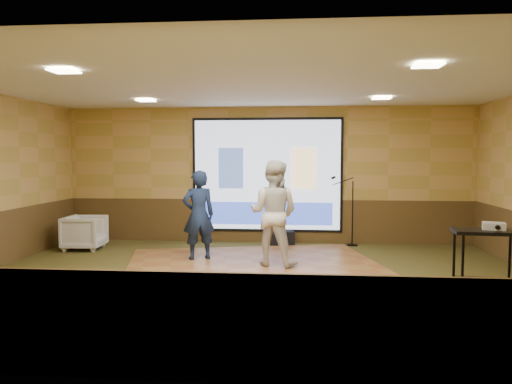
# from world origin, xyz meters

# --- Properties ---
(ground) EXTENTS (9.00, 9.00, 0.00)m
(ground) POSITION_xyz_m (0.00, 0.00, 0.00)
(ground) COLOR #343E1C
(ground) RESTS_ON ground
(room_shell) EXTENTS (9.04, 7.04, 3.02)m
(room_shell) POSITION_xyz_m (0.00, 0.00, 2.09)
(room_shell) COLOR tan
(room_shell) RESTS_ON ground
(wainscot_back) EXTENTS (9.00, 0.04, 0.95)m
(wainscot_back) POSITION_xyz_m (0.00, 3.48, 0.47)
(wainscot_back) COLOR #51381B
(wainscot_back) RESTS_ON ground
(wainscot_front) EXTENTS (9.00, 0.04, 0.95)m
(wainscot_front) POSITION_xyz_m (0.00, -3.48, 0.47)
(wainscot_front) COLOR #51381B
(wainscot_front) RESTS_ON ground
(projector_screen) EXTENTS (3.32, 0.06, 2.52)m
(projector_screen) POSITION_xyz_m (0.00, 3.44, 1.47)
(projector_screen) COLOR black
(projector_screen) RESTS_ON room_shell
(downlight_nw) EXTENTS (0.32, 0.32, 0.02)m
(downlight_nw) POSITION_xyz_m (-2.20, 1.80, 2.97)
(downlight_nw) COLOR beige
(downlight_nw) RESTS_ON room_shell
(downlight_ne) EXTENTS (0.32, 0.32, 0.02)m
(downlight_ne) POSITION_xyz_m (2.20, 1.80, 2.97)
(downlight_ne) COLOR beige
(downlight_ne) RESTS_ON room_shell
(downlight_sw) EXTENTS (0.32, 0.32, 0.02)m
(downlight_sw) POSITION_xyz_m (-2.20, -1.50, 2.97)
(downlight_sw) COLOR beige
(downlight_sw) RESTS_ON room_shell
(downlight_se) EXTENTS (0.32, 0.32, 0.02)m
(downlight_se) POSITION_xyz_m (2.20, -1.50, 2.97)
(downlight_se) COLOR beige
(downlight_se) RESTS_ON room_shell
(dance_floor) EXTENTS (5.00, 4.24, 0.03)m
(dance_floor) POSITION_xyz_m (-0.08, 1.09, 0.02)
(dance_floor) COLOR olive
(dance_floor) RESTS_ON ground
(player_left) EXTENTS (0.70, 0.60, 1.63)m
(player_left) POSITION_xyz_m (-1.12, 1.39, 0.84)
(player_left) COLOR #142141
(player_left) RESTS_ON dance_floor
(player_right) EXTENTS (1.04, 0.91, 1.81)m
(player_right) POSITION_xyz_m (0.28, 1.00, 0.94)
(player_right) COLOR beige
(player_right) RESTS_ON dance_floor
(av_table) EXTENTS (0.88, 0.46, 0.93)m
(av_table) POSITION_xyz_m (3.24, -0.67, 0.64)
(av_table) COLOR black
(av_table) RESTS_ON ground
(projector) EXTENTS (0.34, 0.31, 0.09)m
(projector) POSITION_xyz_m (3.34, -0.61, 0.98)
(projector) COLOR silver
(projector) RESTS_ON av_table
(mic_stand) EXTENTS (0.59, 0.24, 1.50)m
(mic_stand) POSITION_xyz_m (1.80, 3.22, 0.49)
(mic_stand) COLOR black
(mic_stand) RESTS_ON ground
(banquet_chair) EXTENTS (0.80, 0.78, 0.70)m
(banquet_chair) POSITION_xyz_m (-3.66, 2.24, 0.35)
(banquet_chair) COLOR gray
(banquet_chair) RESTS_ON ground
(duffel_bag) EXTENTS (0.56, 0.44, 0.31)m
(duffel_bag) POSITION_xyz_m (0.35, 3.08, 0.15)
(duffel_bag) COLOR black
(duffel_bag) RESTS_ON ground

